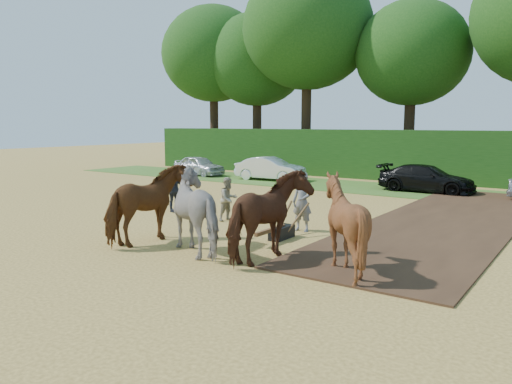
{
  "coord_description": "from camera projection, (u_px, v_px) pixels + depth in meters",
  "views": [
    {
      "loc": [
        5.8,
        -10.81,
        3.39
      ],
      "look_at": [
        -2.46,
        1.03,
        1.4
      ],
      "focal_mm": 35.0,
      "sensor_mm": 36.0,
      "label": 1
    }
  ],
  "objects": [
    {
      "name": "treeline",
      "position": [
        464.0,
        30.0,
        29.88
      ],
      "size": [
        48.7,
        10.6,
        14.21
      ],
      "color": "#382616",
      "rests_on": "ground"
    },
    {
      "name": "spectator_far",
      "position": [
        174.0,
        190.0,
        19.18
      ],
      "size": [
        0.54,
        1.04,
        1.69
      ],
      "primitive_type": "imported",
      "rotation": [
        0.0,
        0.0,
        1.44
      ],
      "color": "#262932",
      "rests_on": "ground"
    },
    {
      "name": "ground",
      "position": [
        313.0,
        259.0,
        12.53
      ],
      "size": [
        120.0,
        120.0,
        0.0
      ],
      "primitive_type": "plane",
      "color": "gold",
      "rests_on": "ground"
    },
    {
      "name": "spectator_near",
      "position": [
        229.0,
        199.0,
        17.43
      ],
      "size": [
        0.73,
        0.86,
        1.53
      ],
      "primitive_type": "imported",
      "rotation": [
        0.0,
        0.0,
        1.34
      ],
      "color": "#BAB392",
      "rests_on": "ground"
    },
    {
      "name": "grass_verge",
      "position": [
        453.0,
        194.0,
        23.9
      ],
      "size": [
        50.0,
        5.0,
        0.03
      ],
      "primitive_type": "cube",
      "color": "#38601E",
      "rests_on": "ground"
    },
    {
      "name": "hedgerow",
      "position": [
        475.0,
        158.0,
        27.35
      ],
      "size": [
        46.0,
        1.6,
        3.0
      ],
      "primitive_type": "cube",
      "color": "#14380F",
      "rests_on": "ground"
    },
    {
      "name": "plough_team",
      "position": [
        238.0,
        213.0,
        12.76
      ],
      "size": [
        7.29,
        5.46,
        2.24
      ],
      "color": "brown",
      "rests_on": "ground"
    },
    {
      "name": "earth_strip",
      "position": [
        447.0,
        221.0,
        17.36
      ],
      "size": [
        4.5,
        17.0,
        0.05
      ],
      "primitive_type": "cube",
      "color": "#472D1C",
      "rests_on": "ground"
    }
  ]
}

